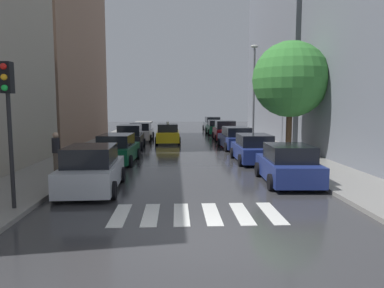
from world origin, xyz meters
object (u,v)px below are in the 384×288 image
(parked_car_left_nearest, at_px, (92,170))
(traffic_light_left_corner, at_px, (8,103))
(parked_car_left_second, at_px, (117,150))
(parked_car_right_fifth, at_px, (216,128))
(parked_car_right_sixth, at_px, (212,124))
(parked_car_left_fourth, at_px, (141,132))
(taxi_midroad, at_px, (168,134))
(pedestrian_foreground, at_px, (56,151))
(parked_car_left_third, at_px, (130,138))
(parked_car_right_fourth, at_px, (225,131))
(street_tree_right, at_px, (290,80))
(lamp_post_right, at_px, (254,88))
(parked_car_right_second, at_px, (253,149))
(parked_car_right_nearest, at_px, (288,165))
(parked_car_right_third, at_px, (236,139))

(parked_car_left_nearest, distance_m, traffic_light_left_corner, 4.03)
(parked_car_left_second, xyz_separation_m, parked_car_right_fifth, (7.64, 18.81, -0.02))
(parked_car_left_second, height_order, traffic_light_left_corner, traffic_light_left_corner)
(parked_car_right_sixth, bearing_deg, parked_car_left_fourth, 143.92)
(parked_car_left_second, relative_size, taxi_midroad, 0.95)
(parked_car_right_fifth, distance_m, pedestrian_foreground, 24.04)
(parked_car_left_third, bearing_deg, parked_car_right_fourth, -52.92)
(street_tree_right, bearing_deg, parked_car_left_nearest, -141.04)
(pedestrian_foreground, bearing_deg, street_tree_right, -145.10)
(lamp_post_right, bearing_deg, parked_car_right_second, -102.17)
(lamp_post_right, bearing_deg, parked_car_left_fourth, 154.41)
(taxi_midroad, relative_size, lamp_post_right, 0.60)
(parked_car_left_third, height_order, parked_car_right_nearest, parked_car_left_third)
(parked_car_left_third, relative_size, lamp_post_right, 0.53)
(parked_car_right_nearest, relative_size, parked_car_right_sixth, 0.93)
(parked_car_left_nearest, bearing_deg, parked_car_right_sixth, -15.98)
(parked_car_left_nearest, relative_size, parked_car_right_fourth, 0.97)
(street_tree_right, xyz_separation_m, traffic_light_left_corner, (-11.76, -10.81, -1.44))
(parked_car_left_nearest, distance_m, parked_car_right_nearest, 7.80)
(parked_car_left_fourth, distance_m, parked_car_right_fourth, 7.62)
(parked_car_right_nearest, height_order, parked_car_right_sixth, parked_car_right_sixth)
(parked_car_right_nearest, bearing_deg, taxi_midroad, 20.96)
(taxi_midroad, height_order, traffic_light_left_corner, traffic_light_left_corner)
(parked_car_right_third, bearing_deg, pedestrian_foreground, 129.98)
(pedestrian_foreground, height_order, lamp_post_right, lamp_post_right)
(parked_car_right_nearest, bearing_deg, parked_car_left_nearest, 99.71)
(parked_car_left_third, height_order, parked_car_right_third, parked_car_left_third)
(parked_car_left_fourth, height_order, lamp_post_right, lamp_post_right)
(parked_car_left_second, bearing_deg, traffic_light_left_corner, 172.37)
(parked_car_right_fourth, bearing_deg, parked_car_right_sixth, 1.06)
(taxi_midroad, distance_m, lamp_post_right, 8.11)
(parked_car_right_fourth, height_order, pedestrian_foreground, pedestrian_foreground)
(parked_car_left_third, relative_size, parked_car_right_third, 0.87)
(parked_car_left_third, relative_size, parked_car_right_second, 0.94)
(parked_car_left_nearest, xyz_separation_m, parked_car_right_fourth, (7.59, 18.76, 0.03))
(parked_car_right_sixth, bearing_deg, parked_car_right_nearest, 178.01)
(parked_car_left_second, bearing_deg, parked_car_left_nearest, -176.71)
(parked_car_left_fourth, height_order, taxi_midroad, taxi_midroad)
(parked_car_right_sixth, relative_size, pedestrian_foreground, 2.44)
(parked_car_right_second, height_order, street_tree_right, street_tree_right)
(taxi_midroad, bearing_deg, lamp_post_right, -109.00)
(parked_car_left_nearest, bearing_deg, pedestrian_foreground, 33.88)
(parked_car_right_second, bearing_deg, pedestrian_foreground, 107.82)
(parked_car_left_nearest, bearing_deg, lamp_post_right, -34.24)
(parked_car_right_nearest, bearing_deg, street_tree_right, -15.24)
(parked_car_left_third, bearing_deg, pedestrian_foreground, 165.56)
(parked_car_left_nearest, xyz_separation_m, parked_car_left_fourth, (-0.02, 19.15, -0.05))
(parked_car_right_nearest, bearing_deg, parked_car_left_second, 57.89)
(parked_car_right_second, distance_m, street_tree_right, 5.03)
(parked_car_left_third, height_order, traffic_light_left_corner, traffic_light_left_corner)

